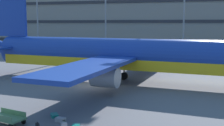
% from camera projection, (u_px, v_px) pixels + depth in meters
% --- Properties ---
extents(ground_plane, '(600.00, 600.00, 0.00)m').
position_uv_depth(ground_plane, '(92.00, 86.00, 32.54)').
color(ground_plane, '#5B5B60').
extents(terminal_structure, '(155.49, 18.39, 14.47)m').
position_uv_depth(terminal_structure, '(161.00, 21.00, 79.15)').
color(terminal_structure, gray).
rests_on(terminal_structure, ground_plane).
extents(airliner, '(40.16, 32.55, 10.49)m').
position_uv_depth(airliner, '(128.00, 56.00, 33.81)').
color(airliner, navy).
rests_on(airliner, ground_plane).
extents(suitcase_purple, '(0.83, 0.87, 0.25)m').
position_uv_depth(suitcase_purple, '(55.00, 115.00, 21.65)').
color(suitcase_purple, '#147266').
rests_on(suitcase_purple, ground_plane).
extents(suitcase_silver, '(0.74, 0.55, 0.27)m').
position_uv_depth(suitcase_silver, '(60.00, 120.00, 20.69)').
color(suitcase_silver, gray).
rests_on(suitcase_silver, ground_plane).
extents(backpack_small, '(0.38, 0.34, 0.57)m').
position_uv_depth(backpack_small, '(38.00, 126.00, 19.04)').
color(backpack_small, black).
rests_on(backpack_small, ground_plane).
extents(backpack_laid_flat, '(0.41, 0.35, 0.51)m').
position_uv_depth(backpack_laid_flat, '(65.00, 125.00, 19.36)').
color(backpack_laid_flat, '#264C26').
rests_on(backpack_laid_flat, ground_plane).
extents(baggage_cart, '(3.37, 1.82, 0.82)m').
position_uv_depth(baggage_cart, '(6.00, 118.00, 20.16)').
color(baggage_cart, '#4C724C').
rests_on(baggage_cart, ground_plane).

